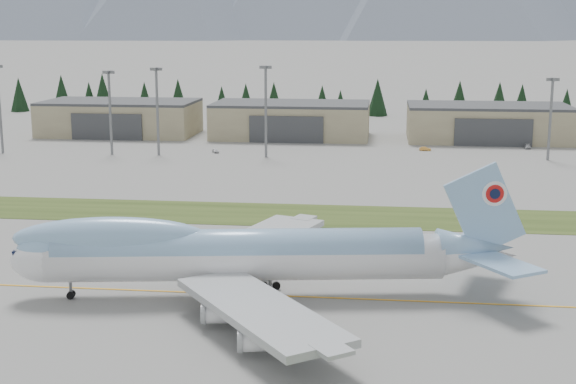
# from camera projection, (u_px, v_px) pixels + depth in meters

# --- Properties ---
(ground) EXTENTS (7000.00, 7000.00, 0.00)m
(ground) POSITION_uv_depth(u_px,v_px,m) (275.00, 296.00, 103.18)
(ground) COLOR slate
(ground) RESTS_ON ground
(grass_strip_far) EXTENTS (400.00, 18.00, 0.08)m
(grass_strip_far) POSITION_uv_depth(u_px,v_px,m) (308.00, 215.00, 146.93)
(grass_strip_far) COLOR #2D4117
(grass_strip_far) RESTS_ON ground
(taxiway_line_main) EXTENTS (400.00, 0.40, 0.02)m
(taxiway_line_main) POSITION_uv_depth(u_px,v_px,m) (275.00, 296.00, 103.18)
(taxiway_line_main) COLOR gold
(taxiway_line_main) RESTS_ON ground
(boeing_747_freighter) EXTENTS (66.39, 56.48, 17.41)m
(boeing_747_freighter) POSITION_uv_depth(u_px,v_px,m) (240.00, 254.00, 101.71)
(boeing_747_freighter) COLOR white
(boeing_747_freighter) RESTS_ON ground
(hangar_left) EXTENTS (48.00, 26.60, 10.80)m
(hangar_left) POSITION_uv_depth(u_px,v_px,m) (120.00, 118.00, 255.86)
(hangar_left) COLOR gray
(hangar_left) RESTS_ON ground
(hangar_center) EXTENTS (48.00, 26.60, 10.80)m
(hangar_center) POSITION_uv_depth(u_px,v_px,m) (291.00, 120.00, 249.56)
(hangar_center) COLOR gray
(hangar_center) RESTS_ON ground
(hangar_right) EXTENTS (48.00, 26.60, 10.80)m
(hangar_right) POSITION_uv_depth(u_px,v_px,m) (488.00, 123.00, 242.67)
(hangar_right) COLOR gray
(hangar_right) RESTS_ON ground
(floodlight_masts) EXTENTS (173.47, 8.25, 24.79)m
(floodlight_masts) POSITION_uv_depth(u_px,v_px,m) (283.00, 96.00, 209.21)
(floodlight_masts) COLOR slate
(floodlight_masts) RESTS_ON ground
(service_vehicle_a) EXTENTS (2.73, 3.53, 1.12)m
(service_vehicle_a) POSITION_uv_depth(u_px,v_px,m) (215.00, 153.00, 219.62)
(service_vehicle_a) COLOR silver
(service_vehicle_a) RESTS_ON ground
(service_vehicle_b) EXTENTS (3.33, 1.40, 1.07)m
(service_vehicle_b) POSITION_uv_depth(u_px,v_px,m) (425.00, 151.00, 223.21)
(service_vehicle_b) COLOR gold
(service_vehicle_b) RESTS_ON ground
(service_vehicle_c) EXTENTS (2.05, 4.18, 1.17)m
(service_vehicle_c) POSITION_uv_depth(u_px,v_px,m) (528.00, 149.00, 226.91)
(service_vehicle_c) COLOR #B0B2B5
(service_vehicle_c) RESTS_ON ground
(conifer_belt) EXTENTS (276.41, 14.67, 16.00)m
(conifer_belt) POSITION_uv_depth(u_px,v_px,m) (337.00, 98.00, 308.02)
(conifer_belt) COLOR black
(conifer_belt) RESTS_ON ground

